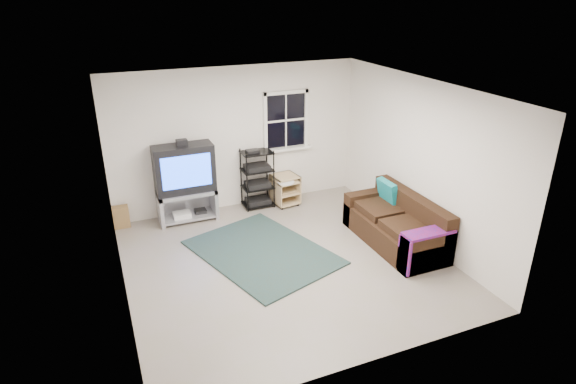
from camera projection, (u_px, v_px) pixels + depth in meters
name	position (u px, v px, depth m)	size (l,w,h in m)	color
room	(286.00, 124.00, 8.96)	(4.60, 4.62, 4.60)	gray
tv_unit	(185.00, 177.00, 8.31)	(1.01, 0.51, 1.49)	#A0A0A8
av_rack	(257.00, 182.00, 8.95)	(0.56, 0.41, 1.12)	black
side_table_left	(284.00, 187.00, 9.23)	(0.51, 0.51, 0.54)	tan
side_table_right	(285.00, 190.00, 9.12)	(0.49, 0.50, 0.51)	tan
sofa	(397.00, 226.00, 7.71)	(0.85, 1.91, 0.87)	black
shag_rug	(262.00, 252.00, 7.53)	(1.63, 2.24, 0.03)	#302215
paper_bag	(121.00, 217.00, 8.27)	(0.27, 0.17, 0.38)	brown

